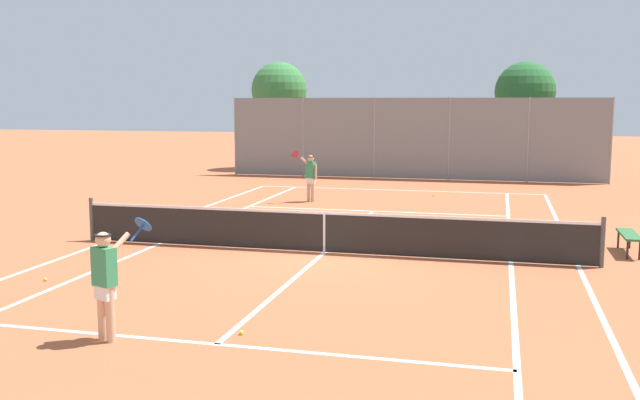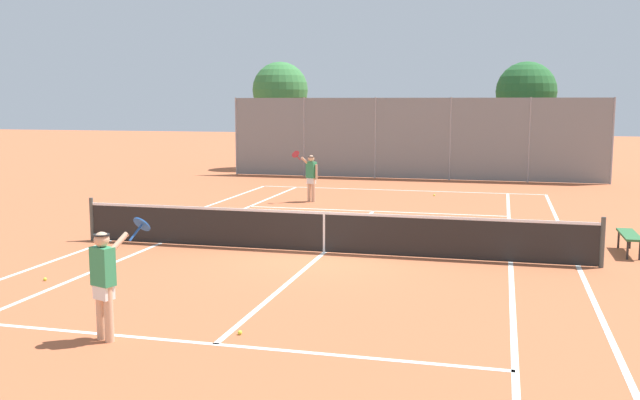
% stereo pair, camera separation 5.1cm
% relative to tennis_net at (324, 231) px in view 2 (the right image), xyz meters
% --- Properties ---
extents(ground_plane, '(120.00, 120.00, 0.00)m').
position_rel_tennis_net_xyz_m(ground_plane, '(0.00, 0.00, -0.51)').
color(ground_plane, '#B25B38').
extents(court_line_markings, '(11.10, 23.90, 0.01)m').
position_rel_tennis_net_xyz_m(court_line_markings, '(0.00, 0.00, -0.51)').
color(court_line_markings, silver).
rests_on(court_line_markings, ground).
extents(tennis_net, '(12.00, 0.10, 1.07)m').
position_rel_tennis_net_xyz_m(tennis_net, '(0.00, 0.00, 0.00)').
color(tennis_net, '#474C47').
rests_on(tennis_net, ground).
extents(player_near_side, '(0.84, 0.69, 1.77)m').
position_rel_tennis_net_xyz_m(player_near_side, '(-1.60, -6.62, 0.42)').
color(player_near_side, '#D8A884').
rests_on(player_near_side, ground).
extents(player_far_left, '(0.86, 0.68, 1.77)m').
position_rel_tennis_net_xyz_m(player_far_left, '(-2.47, 8.01, 0.42)').
color(player_far_left, '#D8A884').
rests_on(player_far_left, ground).
extents(loose_tennis_ball_0, '(0.07, 0.07, 0.07)m').
position_rel_tennis_net_xyz_m(loose_tennis_ball_0, '(1.52, 10.53, -0.48)').
color(loose_tennis_ball_0, '#D1DB33').
rests_on(loose_tennis_ball_0, ground).
extents(loose_tennis_ball_1, '(0.07, 0.07, 0.07)m').
position_rel_tennis_net_xyz_m(loose_tennis_ball_1, '(-1.29, 4.60, -0.48)').
color(loose_tennis_ball_1, '#D1DB33').
rests_on(loose_tennis_ball_1, ground).
extents(loose_tennis_ball_2, '(0.07, 0.07, 0.07)m').
position_rel_tennis_net_xyz_m(loose_tennis_ball_2, '(-4.59, -3.84, -0.48)').
color(loose_tennis_ball_2, '#D1DB33').
rests_on(loose_tennis_ball_2, ground).
extents(loose_tennis_ball_3, '(0.07, 0.07, 0.07)m').
position_rel_tennis_net_xyz_m(loose_tennis_ball_3, '(1.22, 3.42, -0.48)').
color(loose_tennis_ball_3, '#D1DB33').
rests_on(loose_tennis_ball_3, ground).
extents(loose_tennis_ball_4, '(0.07, 0.07, 0.07)m').
position_rel_tennis_net_xyz_m(loose_tennis_ball_4, '(0.19, -5.91, -0.48)').
color(loose_tennis_ball_4, '#D1DB33').
rests_on(loose_tennis_ball_4, ground).
extents(courtside_bench, '(0.36, 1.50, 0.47)m').
position_rel_tennis_net_xyz_m(courtside_bench, '(6.73, 1.61, -0.10)').
color(courtside_bench, '#2D6638').
rests_on(courtside_bench, ground).
extents(back_fence, '(16.66, 0.08, 3.61)m').
position_rel_tennis_net_xyz_m(back_fence, '(0.00, 16.09, 1.29)').
color(back_fence, gray).
rests_on(back_fence, ground).
extents(tree_behind_left, '(2.82, 2.82, 5.42)m').
position_rel_tennis_net_xyz_m(tree_behind_left, '(-7.12, 19.48, 3.41)').
color(tree_behind_left, brown).
rests_on(tree_behind_left, ground).
extents(tree_behind_right, '(2.75, 2.75, 5.25)m').
position_rel_tennis_net_xyz_m(tree_behind_right, '(4.94, 18.97, 3.29)').
color(tree_behind_right, brown).
rests_on(tree_behind_right, ground).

